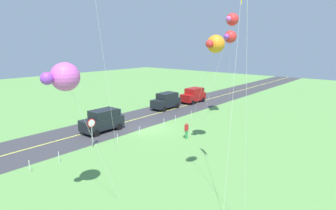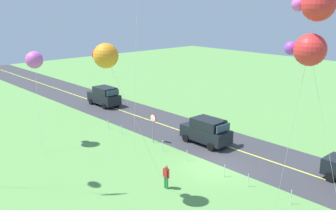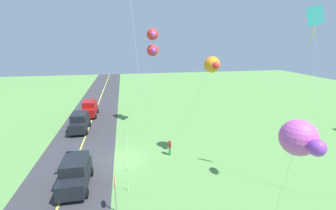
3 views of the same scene
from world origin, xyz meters
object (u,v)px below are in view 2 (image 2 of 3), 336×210
at_px(car_suv_foreground, 206,131).
at_px(kite_yellow_high, 309,50).
at_px(stop_sign, 153,122).
at_px(car_parked_east_far, 104,96).
at_px(person_adult_near, 166,176).
at_px(kite_blue_mid, 34,60).
at_px(kite_green_far, 317,4).
at_px(kite_red_low, 105,56).

distance_m(car_suv_foreground, kite_yellow_high, 16.78).
distance_m(car_suv_foreground, stop_sign, 4.61).
distance_m(car_parked_east_far, stop_sign, 13.85).
distance_m(person_adult_near, kite_blue_mid, 14.87).
bearing_deg(car_suv_foreground, stop_sign, 42.47).
xyz_separation_m(stop_sign, person_adult_near, (-7.08, 4.93, -0.94)).
distance_m(car_suv_foreground, person_adult_near, 8.83).
xyz_separation_m(stop_sign, kite_green_far, (-15.92, 4.51, 9.74)).
distance_m(kite_yellow_high, kite_green_far, 1.90).
xyz_separation_m(kite_blue_mid, kite_green_far, (-22.07, -2.82, 4.33)).
relative_size(person_adult_near, kite_red_low, 0.17).
distance_m(kite_blue_mid, kite_green_far, 22.67).
bearing_deg(car_suv_foreground, kite_yellow_high, 148.59).
relative_size(person_adult_near, kite_yellow_high, 0.15).
height_order(car_parked_east_far, kite_red_low, kite_red_low).
bearing_deg(kite_green_far, car_suv_foreground, -31.14).
distance_m(person_adult_near, kite_green_far, 13.87).
bearing_deg(car_suv_foreground, kite_blue_mid, 47.55).
bearing_deg(car_parked_east_far, kite_green_far, 164.15).
relative_size(kite_red_low, kite_yellow_high, 0.92).
xyz_separation_m(car_parked_east_far, kite_green_far, (-29.23, 8.30, 10.39)).
height_order(car_parked_east_far, kite_yellow_high, kite_yellow_high).
bearing_deg(car_parked_east_far, stop_sign, 164.10).
height_order(car_suv_foreground, stop_sign, stop_sign).
relative_size(stop_sign, kite_blue_mid, 0.32).
distance_m(person_adult_near, kite_red_low, 8.75).
bearing_deg(stop_sign, person_adult_near, 145.17).
xyz_separation_m(stop_sign, kite_yellow_high, (-15.71, 4.46, 7.85)).
distance_m(stop_sign, person_adult_near, 8.68).
bearing_deg(kite_red_low, person_adult_near, -108.35).
height_order(car_parked_east_far, stop_sign, stop_sign).
xyz_separation_m(car_suv_foreground, kite_blue_mid, (9.52, 10.40, 6.06)).
bearing_deg(kite_blue_mid, kite_green_far, -172.73).
distance_m(person_adult_near, kite_yellow_high, 12.33).
xyz_separation_m(car_parked_east_far, kite_red_low, (-19.24, 12.20, 7.65)).
bearing_deg(stop_sign, car_parked_east_far, -15.90).
distance_m(stop_sign, kite_blue_mid, 10.99).
bearing_deg(person_adult_near, kite_red_low, 14.70).
relative_size(car_parked_east_far, kite_yellow_high, 0.42).
bearing_deg(car_parked_east_far, kite_blue_mid, 122.78).
bearing_deg(kite_blue_mid, kite_yellow_high, -172.55).
distance_m(kite_blue_mid, kite_yellow_high, 22.19).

